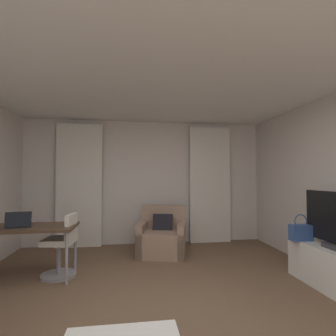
# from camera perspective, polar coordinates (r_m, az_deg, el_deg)

# --- Properties ---
(ground_plane) EXTENTS (12.00, 12.00, 0.00)m
(ground_plane) POSITION_cam_1_polar(r_m,az_deg,el_deg) (2.96, -0.70, -30.47)
(ground_plane) COLOR brown
(wall_window) EXTENTS (5.12, 0.06, 2.60)m
(wall_window) POSITION_cam_1_polar(r_m,az_deg,el_deg) (5.62, -4.71, -3.11)
(wall_window) COLOR silver
(wall_window) RESTS_ON ground
(ceiling) EXTENTS (5.12, 6.12, 0.06)m
(ceiling) POSITION_cam_1_polar(r_m,az_deg,el_deg) (2.87, -0.67, 23.05)
(ceiling) COLOR white
(ceiling) RESTS_ON wall_left
(curtain_left_panel) EXTENTS (0.90, 0.06, 2.50)m
(curtain_left_panel) POSITION_cam_1_polar(r_m,az_deg,el_deg) (5.58, -18.89, -3.54)
(curtain_left_panel) COLOR silver
(curtain_left_panel) RESTS_ON ground
(curtain_right_panel) EXTENTS (0.90, 0.06, 2.50)m
(curtain_right_panel) POSITION_cam_1_polar(r_m,az_deg,el_deg) (5.75, 9.21, -3.57)
(curtain_right_panel) COLOR silver
(curtain_right_panel) RESTS_ON ground
(armchair) EXTENTS (0.99, 0.93, 0.87)m
(armchair) POSITION_cam_1_polar(r_m,az_deg,el_deg) (4.92, -1.29, -15.13)
(armchair) COLOR #997A66
(armchair) RESTS_ON ground
(desk) EXTENTS (1.34, 0.65, 0.73)m
(desk) POSITION_cam_1_polar(r_m,az_deg,el_deg) (4.21, -28.84, -11.96)
(desk) COLOR #4C3828
(desk) RESTS_ON ground
(desk_chair) EXTENTS (0.48, 0.48, 0.88)m
(desk_chair) POSITION_cam_1_polar(r_m,az_deg,el_deg) (4.16, -22.29, -16.03)
(desk_chair) COLOR gray
(desk_chair) RESTS_ON ground
(laptop) EXTENTS (0.36, 0.30, 0.22)m
(laptop) POSITION_cam_1_polar(r_m,az_deg,el_deg) (4.15, -29.82, -10.59)
(laptop) COLOR #2D2D33
(laptop) RESTS_ON desk
(handbag_primary) EXTENTS (0.30, 0.14, 0.37)m
(handbag_primary) POSITION_cam_1_polar(r_m,az_deg,el_deg) (4.19, 27.14, -12.37)
(handbag_primary) COLOR #335193
(handbag_primary) RESTS_ON tv_console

